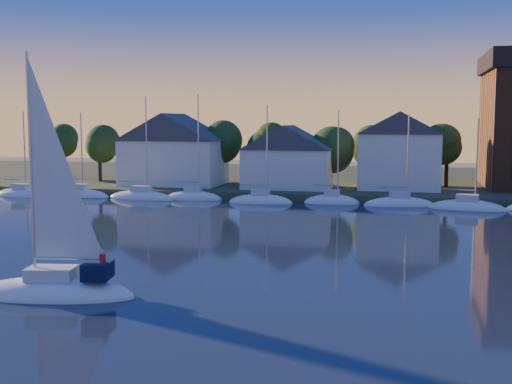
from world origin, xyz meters
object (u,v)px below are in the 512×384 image
(clubhouse_centre, at_px, (288,156))
(hero_sailboat, at_px, (54,286))
(clubhouse_west, at_px, (174,148))
(clubhouse_east, at_px, (400,150))

(clubhouse_centre, height_order, hero_sailboat, hero_sailboat)
(clubhouse_west, relative_size, hero_sailboat, 0.95)
(clubhouse_centre, bearing_deg, clubhouse_west, 176.42)
(clubhouse_centre, xyz_separation_m, hero_sailboat, (-4.00, -50.64, -4.54))
(hero_sailboat, bearing_deg, clubhouse_east, -118.06)
(clubhouse_centre, relative_size, clubhouse_east, 1.10)
(clubhouse_west, distance_m, hero_sailboat, 53.28)
(clubhouse_centre, distance_m, hero_sailboat, 51.00)
(clubhouse_east, bearing_deg, clubhouse_centre, -171.87)
(clubhouse_west, bearing_deg, hero_sailboat, -76.92)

